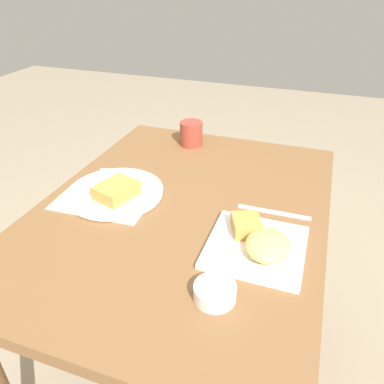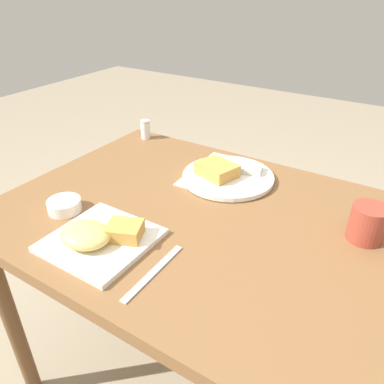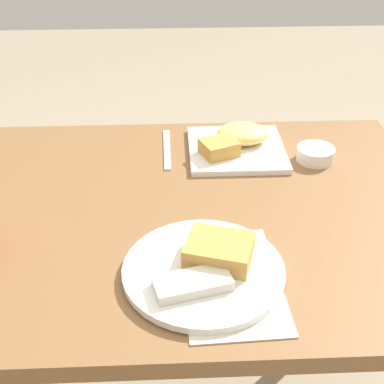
% 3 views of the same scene
% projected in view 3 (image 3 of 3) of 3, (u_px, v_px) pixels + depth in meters
% --- Properties ---
extents(dining_table, '(1.08, 0.82, 0.76)m').
position_uv_depth(dining_table, '(192.00, 240.00, 1.18)').
color(dining_table, brown).
rests_on(dining_table, ground_plane).
extents(menu_card, '(0.18, 0.29, 0.00)m').
position_uv_depth(menu_card, '(231.00, 280.00, 0.94)').
color(menu_card, beige).
rests_on(menu_card, dining_table).
extents(plate_square_near, '(0.24, 0.24, 0.06)m').
position_uv_depth(plate_square_near, '(237.00, 143.00, 1.33)').
color(plate_square_near, white).
rests_on(plate_square_near, dining_table).
extents(plate_oval_far, '(0.29, 0.29, 0.05)m').
position_uv_depth(plate_oval_far, '(206.00, 267.00, 0.95)').
color(plate_oval_far, white).
rests_on(plate_oval_far, menu_card).
extents(sauce_ramekin, '(0.09, 0.09, 0.03)m').
position_uv_depth(sauce_ramekin, '(315.00, 154.00, 1.30)').
color(sauce_ramekin, white).
rests_on(sauce_ramekin, dining_table).
extents(butter_knife, '(0.02, 0.21, 0.00)m').
position_uv_depth(butter_knife, '(167.00, 149.00, 1.35)').
color(butter_knife, silver).
rests_on(butter_knife, dining_table).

